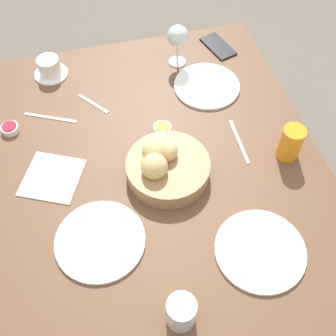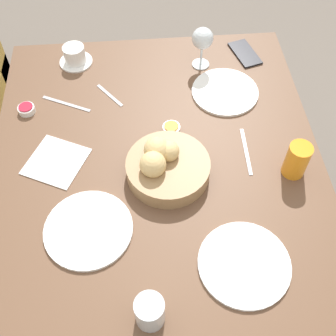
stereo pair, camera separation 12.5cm
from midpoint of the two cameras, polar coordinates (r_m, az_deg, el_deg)
name	(u,v)px [view 1 (the left image)]	position (r m, az deg, el deg)	size (l,w,h in m)	color
ground_plane	(160,266)	(1.94, -2.92, -13.31)	(10.00, 10.00, 0.00)	#6B6056
dining_table	(157,187)	(1.36, -4.06, -2.80)	(1.26, 1.03, 0.75)	brown
bread_basket	(165,166)	(1.24, -3.22, 0.12)	(0.25, 0.25, 0.12)	#99754C
plate_near_left	(260,250)	(1.16, 9.35, -11.20)	(0.24, 0.24, 0.01)	white
plate_near_right	(207,86)	(1.52, 2.90, 10.90)	(0.23, 0.23, 0.01)	white
plate_far_center	(100,241)	(1.18, -12.23, -9.84)	(0.25, 0.25, 0.01)	white
juice_glass	(291,143)	(1.31, 13.69, 3.13)	(0.07, 0.07, 0.11)	orange
water_tumbler	(181,312)	(1.04, -1.83, -19.21)	(0.07, 0.07, 0.10)	silver
wine_glass	(178,37)	(1.55, -1.07, 17.17)	(0.08, 0.08, 0.16)	silver
coffee_cup	(50,68)	(1.62, -17.94, 12.67)	(0.12, 0.12, 0.07)	white
jam_bowl_berry	(10,128)	(1.48, -22.92, 4.82)	(0.06, 0.06, 0.03)	white
jam_bowl_honey	(162,129)	(1.37, -3.39, 5.18)	(0.06, 0.06, 0.03)	white
fork_silver	(239,141)	(1.36, 7.03, 3.45)	(0.18, 0.02, 0.00)	#B7B7BC
knife_silver	(50,118)	(1.49, -18.01, 6.36)	(0.09, 0.17, 0.00)	#B7B7BC
spoon_coffee	(93,104)	(1.49, -12.51, 8.38)	(0.12, 0.09, 0.00)	#B7B7BC
napkin	(52,177)	(1.33, -18.03, -1.40)	(0.22, 0.22, 0.00)	white
cell_phone	(218,46)	(1.69, 4.62, 16.00)	(0.16, 0.11, 0.01)	black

